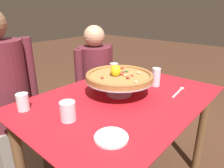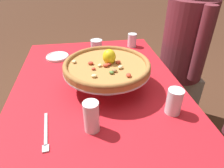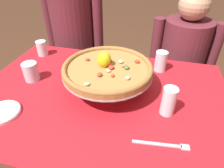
% 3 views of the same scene
% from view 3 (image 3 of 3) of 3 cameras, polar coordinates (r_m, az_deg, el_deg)
% --- Properties ---
extents(dining_table, '(1.25, 0.88, 0.73)m').
position_cam_3_polar(dining_table, '(1.04, -3.55, -7.52)').
color(dining_table, brown).
rests_on(dining_table, ground).
extents(pizza_stand, '(0.43, 0.43, 0.11)m').
position_cam_3_polar(pizza_stand, '(0.95, -1.29, 2.49)').
color(pizza_stand, '#B7B7C1').
rests_on(pizza_stand, dining_table).
extents(pizza, '(0.43, 0.43, 0.09)m').
position_cam_3_polar(pizza, '(0.93, -1.34, 4.75)').
color(pizza, '#AD753D').
rests_on(pizza, pizza_stand).
extents(water_glass_side_right, '(0.06, 0.06, 0.13)m').
position_cam_3_polar(water_glass_side_right, '(0.87, 16.11, -5.27)').
color(water_glass_side_right, white).
rests_on(water_glass_side_right, dining_table).
extents(water_glass_side_left, '(0.08, 0.08, 0.10)m').
position_cam_3_polar(water_glass_side_left, '(1.14, -22.53, 3.09)').
color(water_glass_side_left, silver).
rests_on(water_glass_side_left, dining_table).
extents(water_glass_back_right, '(0.07, 0.07, 0.12)m').
position_cam_3_polar(water_glass_back_right, '(1.16, 14.02, 6.18)').
color(water_glass_back_right, silver).
rests_on(water_glass_back_right, dining_table).
extents(water_glass_back_left, '(0.07, 0.07, 0.10)m').
position_cam_3_polar(water_glass_back_left, '(1.38, -19.70, 9.56)').
color(water_glass_back_left, silver).
rests_on(water_glass_back_left, dining_table).
extents(side_plate, '(0.15, 0.15, 0.02)m').
position_cam_3_polar(side_plate, '(0.99, -29.26, -7.13)').
color(side_plate, white).
rests_on(side_plate, dining_table).
extents(dinner_fork, '(0.21, 0.04, 0.01)m').
position_cam_3_polar(dinner_fork, '(0.78, 14.91, -16.81)').
color(dinner_fork, '#B7B7C1').
rests_on(dinner_fork, dining_table).
extents(diner_left, '(0.50, 0.35, 1.28)m').
position_cam_3_polar(diner_left, '(1.74, -10.56, 10.97)').
color(diner_left, gray).
rests_on(diner_left, ground).
extents(diner_right, '(0.48, 0.33, 1.12)m').
position_cam_3_polar(diner_right, '(1.64, 19.01, 4.10)').
color(diner_right, navy).
rests_on(diner_right, ground).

